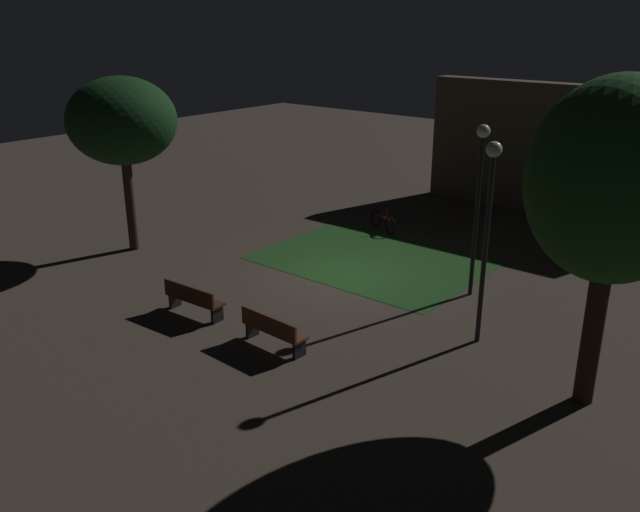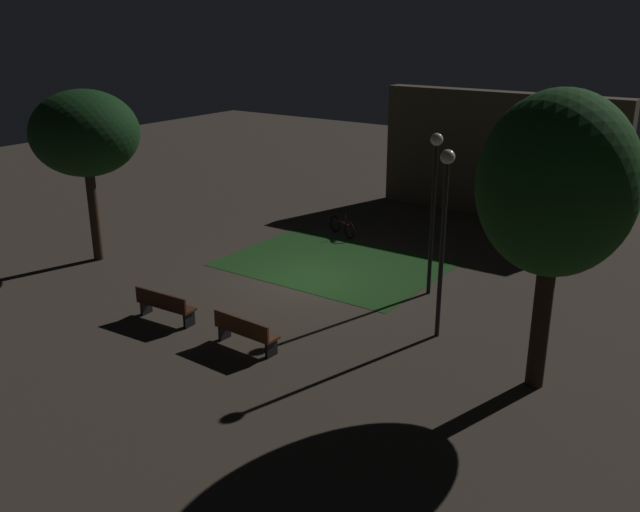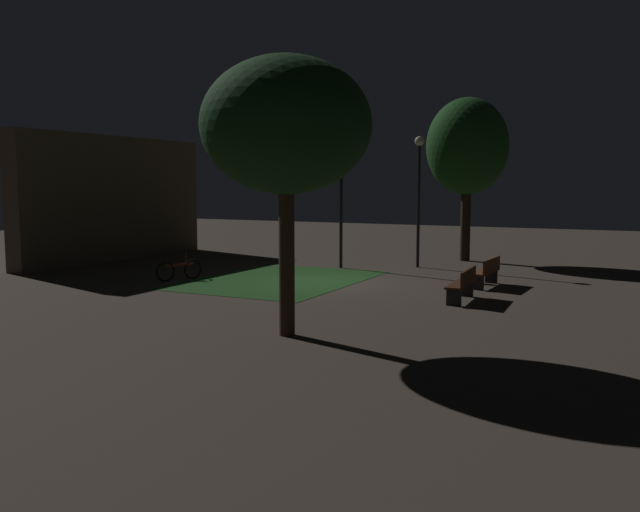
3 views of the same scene
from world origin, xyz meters
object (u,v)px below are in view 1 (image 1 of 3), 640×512
object	(u,v)px
tree_lawn_side	(616,183)
bench_by_lamp	(193,299)
lamp_post_plaza_west	(479,183)
lamp_post_plaza_east	(489,211)
bench_path_side	(273,329)
bicycle	(383,221)
tree_near_wall	(122,122)

from	to	relation	value
tree_lawn_side	bench_by_lamp	bearing A→B (deg)	-165.89
bench_by_lamp	tree_lawn_side	world-z (taller)	tree_lawn_side
lamp_post_plaza_west	lamp_post_plaza_east	bearing A→B (deg)	-59.28
bench_by_lamp	tree_lawn_side	distance (m)	10.57
bench_path_side	lamp_post_plaza_west	xyz separation A→B (m)	(2.14, 5.94, 2.77)
bench_by_lamp	bicycle	distance (m)	9.31
tree_lawn_side	bicycle	distance (m)	12.69
bench_by_lamp	lamp_post_plaza_east	distance (m)	7.88
bench_path_side	bicycle	bearing A→B (deg)	108.86
lamp_post_plaza_east	tree_near_wall	bearing A→B (deg)	-174.49
bench_by_lamp	lamp_post_plaza_west	size ratio (longest dim) A/B	0.38
bench_by_lamp	tree_near_wall	size ratio (longest dim) A/B	0.32
bench_path_side	tree_lawn_side	distance (m)	8.10
bench_by_lamp	bench_path_side	bearing A→B (deg)	-0.00
bench_by_lamp	lamp_post_plaza_west	xyz separation A→B (m)	(5.02, 5.94, 2.77)
lamp_post_plaza_east	bicycle	size ratio (longest dim) A/B	3.19
tree_lawn_side	lamp_post_plaza_west	bearing A→B (deg)	141.08
lamp_post_plaza_east	tree_lawn_side	bearing A→B (deg)	-19.80
lamp_post_plaza_west	bicycle	bearing A→B (deg)	147.63
lamp_post_plaza_west	bench_by_lamp	bearing A→B (deg)	-130.19
lamp_post_plaza_east	bicycle	distance (m)	9.47
tree_lawn_side	bench_path_side	bearing A→B (deg)	-160.11
bench_by_lamp	tree_lawn_side	size ratio (longest dim) A/B	0.28
lamp_post_plaza_east	bench_path_side	bearing A→B (deg)	-136.68
tree_near_wall	tree_lawn_side	world-z (taller)	tree_lawn_side
tree_near_wall	lamp_post_plaza_west	bearing A→B (deg)	19.03
tree_lawn_side	bicycle	xyz separation A→B (m)	(-9.73, 6.94, -4.27)
bench_path_side	lamp_post_plaza_west	size ratio (longest dim) A/B	0.38
bench_path_side	lamp_post_plaza_east	bearing A→B (deg)	43.32
tree_near_wall	bicycle	size ratio (longest dim) A/B	3.72
bench_by_lamp	tree_near_wall	bearing A→B (deg)	158.46
bench_by_lamp	bicycle	xyz separation A→B (m)	(-0.30, 9.31, -0.14)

